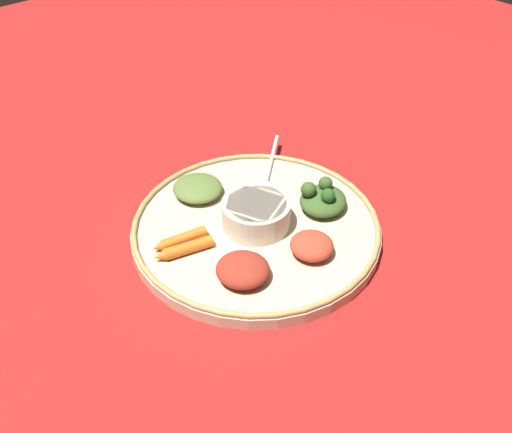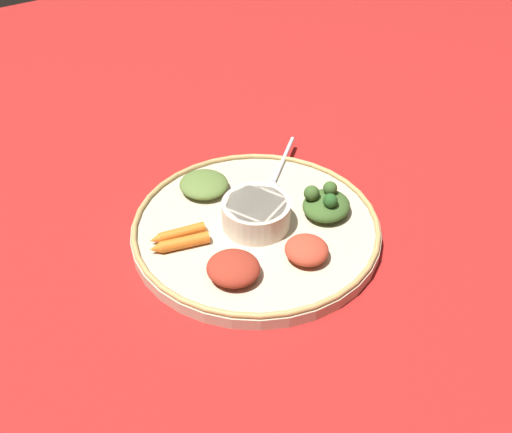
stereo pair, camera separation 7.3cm
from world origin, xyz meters
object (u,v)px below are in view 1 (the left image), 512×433
Objects in this scene: greens_pile at (322,199)px; carrot_near_spoon at (180,239)px; spoon at (268,172)px; carrot_outer at (184,249)px; center_bowl at (256,213)px.

carrot_near_spoon is (-0.21, 0.08, -0.01)m from greens_pile.
spoon is 0.12m from greens_pile.
carrot_outer reaches higher than carrot_near_spoon.
carrot_near_spoon is (-0.21, -0.04, 0.00)m from spoon.
center_bowl is 1.22× the size of carrot_near_spoon.
center_bowl is at bearing -10.04° from carrot_outer.
center_bowl is 0.70× the size of spoon.
spoon is 1.69× the size of carrot_outer.
greens_pile is (0.10, -0.04, -0.00)m from center_bowl.
center_bowl is at bearing -141.19° from spoon.
carrot_near_spoon is 0.96× the size of carrot_outer.
greens_pile reaches higher than carrot_outer.
carrot_near_spoon reaches higher than spoon.
carrot_near_spoon is at bearing 159.26° from center_bowl.
carrot_near_spoon is 0.02m from carrot_outer.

